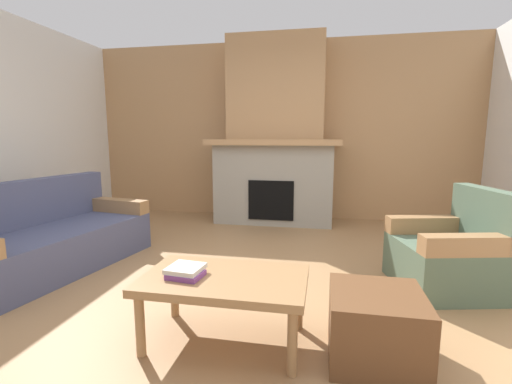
# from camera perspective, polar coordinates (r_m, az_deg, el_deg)

# --- Properties ---
(ground) EXTENTS (9.00, 9.00, 0.00)m
(ground) POSITION_cam_1_polar(r_m,az_deg,el_deg) (3.00, -4.28, -16.16)
(ground) COLOR #9E754C
(wall_back_wood_panel) EXTENTS (6.00, 0.12, 2.70)m
(wall_back_wood_panel) POSITION_cam_1_polar(r_m,az_deg,el_deg) (5.67, 3.64, 9.72)
(wall_back_wood_panel) COLOR tan
(wall_back_wood_panel) RESTS_ON ground
(fireplace) EXTENTS (1.90, 0.82, 2.70)m
(fireplace) POSITION_cam_1_polar(r_m,az_deg,el_deg) (5.30, 3.09, 7.76)
(fireplace) COLOR gray
(fireplace) RESTS_ON ground
(couch) EXTENTS (1.13, 1.91, 0.85)m
(couch) POSITION_cam_1_polar(r_m,az_deg,el_deg) (3.99, -30.13, -6.60)
(couch) COLOR #474C6B
(couch) RESTS_ON ground
(armchair) EXTENTS (0.91, 0.91, 0.85)m
(armchair) POSITION_cam_1_polar(r_m,az_deg,el_deg) (3.43, 28.94, -8.80)
(armchair) COLOR #4C604C
(armchair) RESTS_ON ground
(coffee_table) EXTENTS (1.00, 0.60, 0.43)m
(coffee_table) POSITION_cam_1_polar(r_m,az_deg,el_deg) (2.25, -5.09, -14.60)
(coffee_table) COLOR #997047
(coffee_table) RESTS_ON ground
(ottoman) EXTENTS (0.52, 0.52, 0.40)m
(ottoman) POSITION_cam_1_polar(r_m,az_deg,el_deg) (2.27, 18.70, -19.73)
(ottoman) COLOR brown
(ottoman) RESTS_ON ground
(book_stack_near_edge) EXTENTS (0.23, 0.23, 0.06)m
(book_stack_near_edge) POSITION_cam_1_polar(r_m,az_deg,el_deg) (2.25, -11.25, -12.41)
(book_stack_near_edge) COLOR #7A3D84
(book_stack_near_edge) RESTS_ON coffee_table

